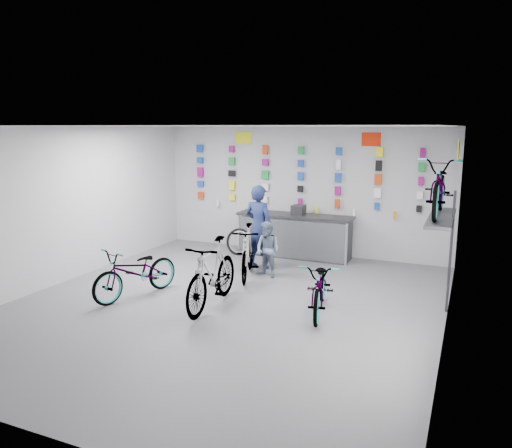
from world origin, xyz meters
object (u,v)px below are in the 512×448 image
at_px(bike_right, 321,286).
at_px(bike_left, 136,272).
at_px(counter, 294,236).
at_px(bike_service, 247,252).
at_px(customer, 268,250).
at_px(bike_center, 212,274).
at_px(clerk, 259,227).

bearing_deg(bike_right, bike_left, 177.93).
height_order(counter, bike_left, counter).
height_order(bike_right, bike_service, bike_service).
distance_m(bike_left, bike_right, 3.27).
bearing_deg(customer, bike_service, -132.66).
bearing_deg(bike_service, bike_center, -103.60).
relative_size(bike_left, bike_right, 1.02).
bearing_deg(customer, clerk, 145.24).
distance_m(bike_left, customer, 2.65).
height_order(bike_center, customer, bike_center).
distance_m(bike_service, clerk, 0.84).
xyz_separation_m(counter, bike_center, (-0.16, -3.71, 0.09)).
height_order(counter, clerk, clerk).
relative_size(bike_center, clerk, 1.07).
bearing_deg(customer, bike_left, -112.07).
bearing_deg(bike_left, counter, 83.25).
bearing_deg(bike_service, counter, 62.47).
relative_size(bike_center, bike_service, 1.09).
bearing_deg(clerk, counter, -97.70).
bearing_deg(bike_left, bike_right, 26.20).
xyz_separation_m(bike_left, clerk, (1.25, 2.60, 0.43)).
bearing_deg(clerk, bike_left, 74.21).
xyz_separation_m(clerk, customer, (0.43, -0.55, -0.33)).
xyz_separation_m(bike_right, bike_service, (-1.90, 1.29, 0.08)).
height_order(bike_right, clerk, clerk).
bearing_deg(bike_right, bike_center, -177.10).
bearing_deg(counter, bike_service, -98.96).
distance_m(bike_right, customer, 2.16).
bearing_deg(customer, bike_center, -78.67).
bearing_deg(counter, clerk, -107.62).
xyz_separation_m(bike_left, customer, (1.68, 2.05, 0.10)).
xyz_separation_m(bike_right, clerk, (-1.97, 2.05, 0.44)).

